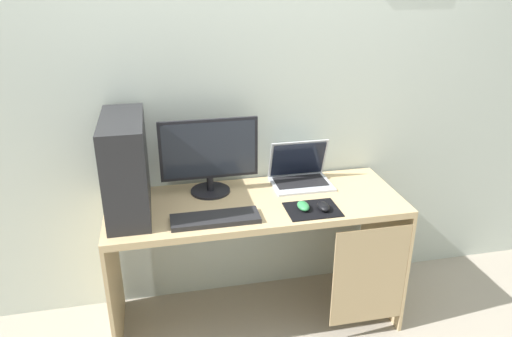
{
  "coord_description": "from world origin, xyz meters",
  "views": [
    {
      "loc": [
        -0.46,
        -2.16,
        1.85
      ],
      "look_at": [
        0.0,
        0.0,
        0.92
      ],
      "focal_mm": 33.72,
      "sensor_mm": 36.0,
      "label": 1
    }
  ],
  "objects_px": {
    "laptop": "(300,175)",
    "keyboard": "(215,219)",
    "mouse_left": "(303,206)",
    "mouse_right": "(323,206)",
    "monitor": "(209,156)",
    "pc_tower": "(126,166)"
  },
  "relations": [
    {
      "from": "laptop",
      "to": "mouse_left",
      "type": "distance_m",
      "value": 0.32
    },
    {
      "from": "laptop",
      "to": "keyboard",
      "type": "bearing_deg",
      "value": -147.28
    },
    {
      "from": "pc_tower",
      "to": "monitor",
      "type": "height_order",
      "value": "pc_tower"
    },
    {
      "from": "keyboard",
      "to": "mouse_left",
      "type": "height_order",
      "value": "mouse_left"
    },
    {
      "from": "mouse_left",
      "to": "mouse_right",
      "type": "height_order",
      "value": "same"
    },
    {
      "from": "laptop",
      "to": "mouse_left",
      "type": "xyz_separation_m",
      "value": [
        -0.08,
        -0.31,
        -0.03
      ]
    },
    {
      "from": "mouse_right",
      "to": "pc_tower",
      "type": "bearing_deg",
      "value": 167.99
    },
    {
      "from": "laptop",
      "to": "mouse_right",
      "type": "xyz_separation_m",
      "value": [
        0.02,
        -0.34,
        -0.03
      ]
    },
    {
      "from": "laptop",
      "to": "keyboard",
      "type": "xyz_separation_m",
      "value": [
        -0.52,
        -0.33,
        -0.04
      ]
    },
    {
      "from": "laptop",
      "to": "mouse_left",
      "type": "bearing_deg",
      "value": -104.0
    },
    {
      "from": "pc_tower",
      "to": "mouse_right",
      "type": "xyz_separation_m",
      "value": [
        0.93,
        -0.2,
        -0.21
      ]
    },
    {
      "from": "pc_tower",
      "to": "monitor",
      "type": "distance_m",
      "value": 0.43
    },
    {
      "from": "pc_tower",
      "to": "mouse_right",
      "type": "bearing_deg",
      "value": -12.01
    },
    {
      "from": "monitor",
      "to": "mouse_right",
      "type": "height_order",
      "value": "monitor"
    },
    {
      "from": "laptop",
      "to": "mouse_left",
      "type": "relative_size",
      "value": 3.36
    },
    {
      "from": "laptop",
      "to": "keyboard",
      "type": "relative_size",
      "value": 0.77
    },
    {
      "from": "mouse_left",
      "to": "mouse_right",
      "type": "xyz_separation_m",
      "value": [
        0.09,
        -0.02,
        0.0
      ]
    },
    {
      "from": "pc_tower",
      "to": "keyboard",
      "type": "relative_size",
      "value": 1.19
    },
    {
      "from": "keyboard",
      "to": "monitor",
      "type": "bearing_deg",
      "value": 86.85
    },
    {
      "from": "monitor",
      "to": "mouse_right",
      "type": "distance_m",
      "value": 0.64
    },
    {
      "from": "monitor",
      "to": "keyboard",
      "type": "height_order",
      "value": "monitor"
    },
    {
      "from": "mouse_left",
      "to": "mouse_right",
      "type": "distance_m",
      "value": 0.1
    }
  ]
}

